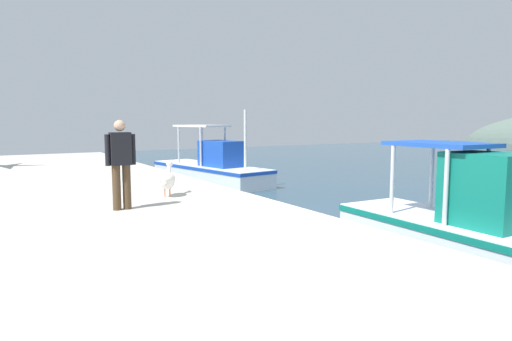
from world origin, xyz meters
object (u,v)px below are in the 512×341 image
Objects in this scene: pelican at (167,179)px; mooring_bollard_nearest at (120,155)px; fisherman_standing at (121,161)px; fishing_boat_nearest at (211,168)px; fishing_boat_second at (460,225)px.

pelican is 1.73× the size of mooring_bollard_nearest.
pelican is at bearing -8.07° from mooring_bollard_nearest.
pelican is at bearing 127.78° from fisherman_standing.
fisherman_standing is at bearing -52.22° from pelican.
mooring_bollard_nearest is (-3.14, -2.92, 0.47)m from fishing_boat_nearest.
fishing_boat_nearest is 7.20× the size of pelican.
pelican is 9.99m from mooring_bollard_nearest.
fishing_boat_nearest is 8.04m from pelican.
fishing_boat_nearest is 9.66m from fisherman_standing.
fishing_boat_nearest is 11.65m from fishing_boat_second.
fisherman_standing is 11.26m from mooring_bollard_nearest.
mooring_bollard_nearest is at bearing 166.03° from fisherman_standing.
mooring_bollard_nearest is at bearing 171.93° from pelican.
mooring_bollard_nearest is at bearing -137.10° from fishing_boat_nearest.
fisherman_standing is at bearing -13.97° from mooring_bollard_nearest.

